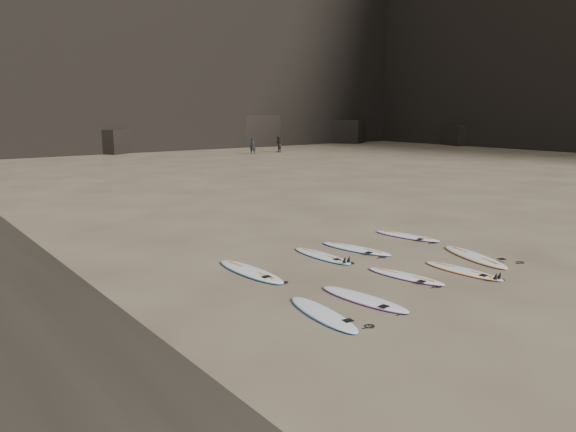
% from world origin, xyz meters
% --- Properties ---
extents(ground, '(240.00, 240.00, 0.00)m').
position_xyz_m(ground, '(0.00, 0.00, 0.00)').
color(ground, '#897559').
rests_on(ground, ground).
extents(surfboard_0, '(0.92, 2.50, 0.09)m').
position_xyz_m(surfboard_0, '(-3.76, -0.76, 0.04)').
color(surfboard_0, white).
rests_on(surfboard_0, ground).
extents(surfboard_1, '(0.85, 2.52, 0.09)m').
position_xyz_m(surfboard_1, '(-2.40, -0.60, 0.04)').
color(surfboard_1, white).
rests_on(surfboard_1, ground).
extents(surfboard_2, '(0.92, 2.31, 0.08)m').
position_xyz_m(surfboard_2, '(-0.28, 0.04, 0.04)').
color(surfboard_2, white).
rests_on(surfboard_2, ground).
extents(surfboard_3, '(0.67, 2.36, 0.08)m').
position_xyz_m(surfboard_3, '(1.32, -0.56, 0.04)').
color(surfboard_3, white).
rests_on(surfboard_3, ground).
extents(surfboard_4, '(1.46, 2.81, 0.10)m').
position_xyz_m(surfboard_4, '(2.79, 0.12, 0.05)').
color(surfboard_4, white).
rests_on(surfboard_4, ground).
extents(surfboard_5, '(0.74, 2.79, 0.10)m').
position_xyz_m(surfboard_5, '(-3.27, 2.78, 0.05)').
color(surfboard_5, white).
rests_on(surfboard_5, ground).
extents(surfboard_6, '(0.61, 2.39, 0.09)m').
position_xyz_m(surfboard_6, '(-0.69, 2.89, 0.04)').
color(surfboard_6, white).
rests_on(surfboard_6, ground).
extents(surfboard_7, '(1.09, 2.59, 0.09)m').
position_xyz_m(surfboard_7, '(0.69, 2.90, 0.05)').
color(surfboard_7, white).
rests_on(surfboard_7, ground).
extents(surfboard_8, '(1.01, 2.51, 0.09)m').
position_xyz_m(surfboard_8, '(3.30, 3.13, 0.04)').
color(surfboard_8, white).
rests_on(surfboard_8, ground).
extents(person_a, '(0.70, 0.64, 1.60)m').
position_xyz_m(person_a, '(18.46, 35.65, 0.80)').
color(person_a, black).
rests_on(person_a, ground).
extents(person_b, '(0.72, 0.86, 1.61)m').
position_xyz_m(person_b, '(21.86, 36.18, 0.81)').
color(person_b, black).
rests_on(person_b, ground).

